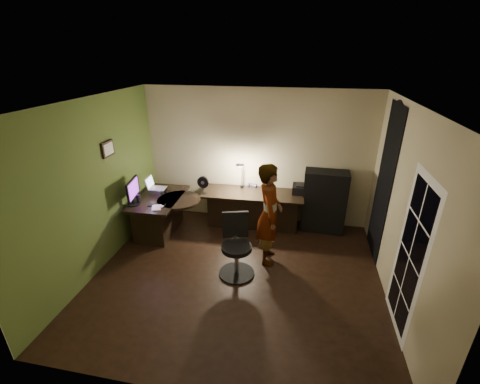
% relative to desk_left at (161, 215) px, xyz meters
% --- Properties ---
extents(floor, '(4.50, 4.00, 0.01)m').
position_rel_desk_left_xyz_m(floor, '(1.72, -1.05, -0.38)').
color(floor, black).
rests_on(floor, ground).
extents(ceiling, '(4.50, 4.00, 0.01)m').
position_rel_desk_left_xyz_m(ceiling, '(1.72, -1.05, 2.33)').
color(ceiling, silver).
rests_on(ceiling, floor).
extents(wall_back, '(4.50, 0.01, 2.70)m').
position_rel_desk_left_xyz_m(wall_back, '(1.72, 0.96, 0.97)').
color(wall_back, tan).
rests_on(wall_back, floor).
extents(wall_front, '(4.50, 0.01, 2.70)m').
position_rel_desk_left_xyz_m(wall_front, '(1.72, -3.05, 0.97)').
color(wall_front, tan).
rests_on(wall_front, floor).
extents(wall_left, '(0.01, 4.00, 2.70)m').
position_rel_desk_left_xyz_m(wall_left, '(-0.53, -1.05, 0.97)').
color(wall_left, tan).
rests_on(wall_left, floor).
extents(wall_right, '(0.01, 4.00, 2.70)m').
position_rel_desk_left_xyz_m(wall_right, '(3.98, -1.05, 0.97)').
color(wall_right, tan).
rests_on(wall_right, floor).
extents(green_wall_overlay, '(0.00, 4.00, 2.70)m').
position_rel_desk_left_xyz_m(green_wall_overlay, '(-0.52, -1.05, 0.97)').
color(green_wall_overlay, '#475C24').
rests_on(green_wall_overlay, floor).
extents(arched_doorway, '(0.01, 0.90, 2.60)m').
position_rel_desk_left_xyz_m(arched_doorway, '(3.96, 0.10, 0.92)').
color(arched_doorway, black).
rests_on(arched_doorway, floor).
extents(french_door, '(0.02, 0.92, 2.10)m').
position_rel_desk_left_xyz_m(french_door, '(3.96, -1.60, 0.67)').
color(french_door, white).
rests_on(french_door, floor).
extents(framed_picture, '(0.04, 0.30, 0.25)m').
position_rel_desk_left_xyz_m(framed_picture, '(-0.50, -0.60, 1.47)').
color(framed_picture, black).
rests_on(framed_picture, wall_left).
extents(desk_left, '(0.84, 1.33, 0.76)m').
position_rel_desk_left_xyz_m(desk_left, '(0.00, 0.00, 0.00)').
color(desk_left, black).
rests_on(desk_left, floor).
extents(desk_right, '(2.00, 0.76, 0.74)m').
position_rel_desk_left_xyz_m(desk_right, '(1.72, 0.58, -0.01)').
color(desk_right, black).
rests_on(desk_right, floor).
extents(cabinet, '(0.83, 0.44, 1.23)m').
position_rel_desk_left_xyz_m(cabinet, '(3.10, 0.73, 0.24)').
color(cabinet, black).
rests_on(cabinet, floor).
extents(laptop_stand, '(0.30, 0.27, 0.10)m').
position_rel_desk_left_xyz_m(laptop_stand, '(-0.08, 0.15, 0.43)').
color(laptop_stand, silver).
rests_on(laptop_stand, desk_left).
extents(laptop, '(0.35, 0.33, 0.23)m').
position_rel_desk_left_xyz_m(laptop, '(-0.08, 0.15, 0.60)').
color(laptop, silver).
rests_on(laptop, laptop_stand).
extents(monitor, '(0.20, 0.55, 0.35)m').
position_rel_desk_left_xyz_m(monitor, '(-0.31, -0.38, 0.56)').
color(monitor, black).
rests_on(monitor, desk_left).
extents(mouse, '(0.06, 0.08, 0.03)m').
position_rel_desk_left_xyz_m(mouse, '(0.24, -0.39, 0.40)').
color(mouse, silver).
rests_on(mouse, desk_left).
extents(phone, '(0.10, 0.15, 0.01)m').
position_rel_desk_left_xyz_m(phone, '(-0.01, -0.33, 0.39)').
color(phone, black).
rests_on(phone, desk_left).
extents(pen, '(0.04, 0.15, 0.01)m').
position_rel_desk_left_xyz_m(pen, '(0.26, -0.32, 0.39)').
color(pen, black).
rests_on(pen, desk_left).
extents(speaker, '(0.08, 0.08, 0.17)m').
position_rel_desk_left_xyz_m(speaker, '(-0.24, -0.32, 0.47)').
color(speaker, black).
rests_on(speaker, desk_left).
extents(notepad, '(0.22, 0.26, 0.01)m').
position_rel_desk_left_xyz_m(notepad, '(0.15, -0.43, 0.39)').
color(notepad, silver).
rests_on(notepad, desk_left).
extents(desk_fan, '(0.24, 0.14, 0.36)m').
position_rel_desk_left_xyz_m(desk_fan, '(0.77, 0.39, 0.54)').
color(desk_fan, black).
rests_on(desk_fan, desk_right).
extents(headphones, '(0.20, 0.13, 0.09)m').
position_rel_desk_left_xyz_m(headphones, '(1.66, 0.87, 0.40)').
color(headphones, navy).
rests_on(headphones, desk_right).
extents(printer, '(0.42, 0.33, 0.18)m').
position_rel_desk_left_xyz_m(printer, '(2.69, 0.76, 0.45)').
color(printer, black).
rests_on(printer, desk_right).
extents(desk_lamp, '(0.22, 0.31, 0.61)m').
position_rel_desk_left_xyz_m(desk_lamp, '(1.46, 0.78, 0.67)').
color(desk_lamp, black).
rests_on(desk_lamp, desk_right).
extents(office_chair, '(0.70, 0.70, 1.01)m').
position_rel_desk_left_xyz_m(office_chair, '(1.71, -1.00, 0.13)').
color(office_chair, black).
rests_on(office_chair, floor).
extents(person, '(0.49, 0.67, 1.74)m').
position_rel_desk_left_xyz_m(person, '(2.16, -0.49, 0.49)').
color(person, '#D8A88C').
rests_on(person, floor).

